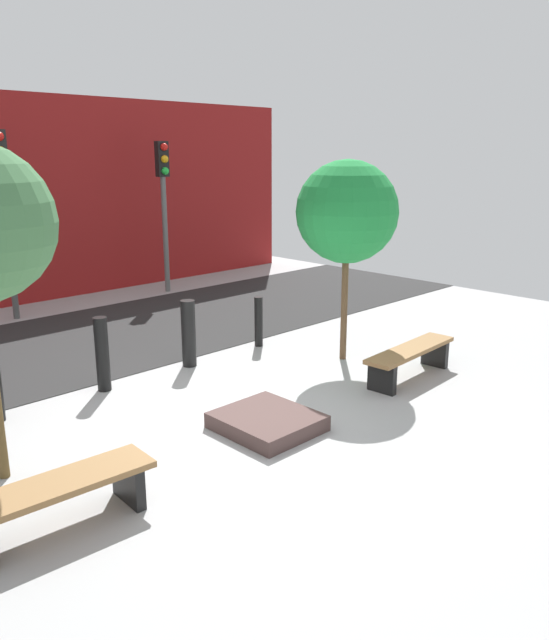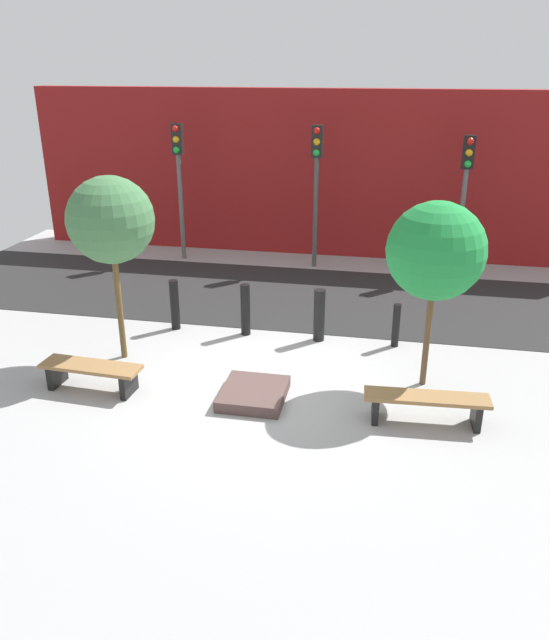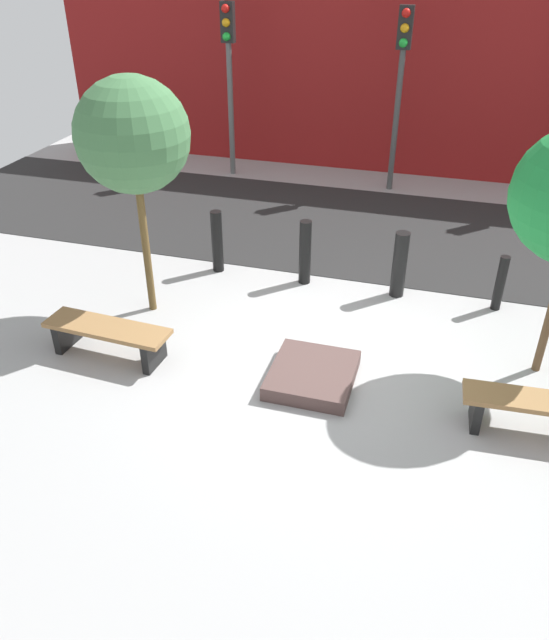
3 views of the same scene
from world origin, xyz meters
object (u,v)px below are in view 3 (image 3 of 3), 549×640
bench_right (549,410)px  bollard_center (400,265)px  bollard_far_left (217,242)px  traffic_light_mid_west (401,68)px  planter_bed (312,375)px  traffic_light_west (229,59)px  tree_behind_left_bench (133,136)px  bollard_left (305,252)px  bench_left (108,334)px  bollard_right (500,283)px

bench_right → bollard_center: bearing=122.6°
bollard_far_left → traffic_light_mid_west: size_ratio=0.29×
planter_bed → bollard_far_left: size_ratio=1.08×
bollard_far_left → traffic_light_west: size_ratio=0.29×
bollard_center → traffic_light_west: 6.67m
bench_right → traffic_light_mid_west: bearing=106.7°
tree_behind_left_bench → bollard_left: tree_behind_left_bench is taller
traffic_light_mid_west → tree_behind_left_bench: bearing=-113.7°
tree_behind_left_bench → traffic_light_west: (-0.93, 6.11, -0.07)m
bench_left → bollard_left: 3.33m
bollard_right → traffic_light_west: 7.73m
bollard_right → traffic_light_west: traffic_light_west is taller
bollard_right → traffic_light_west: bearing=141.2°
bench_left → bench_right: size_ratio=0.91×
bollard_far_left → bollard_center: bearing=0.0°
bollard_far_left → bench_right: bearing=-28.9°
tree_behind_left_bench → bollard_right: bearing=16.4°
bench_right → bollard_left: bollard_left is taller
bollard_left → traffic_light_mid_west: traffic_light_mid_west is taller
tree_behind_left_bench → bollard_left: (1.95, 1.44, -2.03)m
bench_right → tree_behind_left_bench: tree_behind_left_bench is taller
bench_right → bollard_right: size_ratio=2.19×
planter_bed → bollard_center: size_ratio=1.08×
planter_bed → traffic_light_mid_west: (0.00, 7.16, 2.39)m
bollard_left → bollard_far_left: bearing=180.0°
bench_left → bollard_center: bollard_center is taller
traffic_light_west → bollard_left: bearing=-58.3°
traffic_light_west → bollard_center: bearing=-47.1°
bollard_far_left → traffic_light_west: 5.26m
bollard_far_left → traffic_light_mid_west: bearing=64.9°
bench_left → tree_behind_left_bench: bearing=93.3°
planter_bed → bollard_left: 2.63m
bench_right → traffic_light_mid_west: 8.13m
bollard_left → traffic_light_mid_west: bearing=81.1°
bollard_right → planter_bed: bearing=-131.3°
traffic_light_mid_west → bollard_far_left: bearing=-115.1°
bollard_left → traffic_light_west: size_ratio=0.29×
bench_right → bollard_far_left: size_ratio=1.81×
traffic_light_mid_west → traffic_light_west: bearing=-180.0°
bollard_far_left → bollard_left: bollard_left is taller
bollard_center → bollard_right: 1.46m
planter_bed → bollard_right: (2.19, 2.49, 0.33)m
planter_bed → bollard_left: bearing=106.3°
tree_behind_left_bench → traffic_light_west: traffic_light_west is taller
traffic_light_west → traffic_light_mid_west: traffic_light_mid_west is taller
bench_left → bollard_left: size_ratio=1.63×
bollard_left → bollard_right: (2.92, 0.00, -0.09)m
bollard_center → planter_bed: bearing=-106.3°
bench_left → bollard_left: (1.95, 2.69, 0.20)m
planter_bed → traffic_light_mid_west: size_ratio=0.31×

